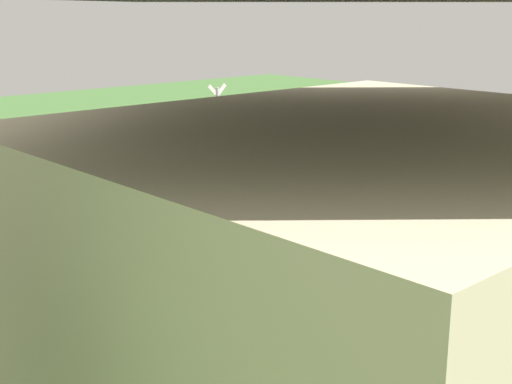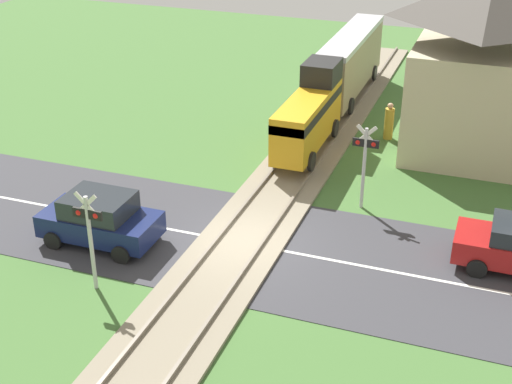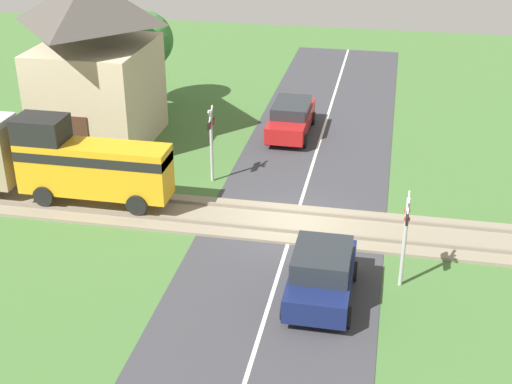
% 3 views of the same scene
% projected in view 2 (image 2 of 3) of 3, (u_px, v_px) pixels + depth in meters
% --- Properties ---
extents(ground_plane, '(60.00, 60.00, 0.00)m').
position_uv_depth(ground_plane, '(241.00, 243.00, 22.83)').
color(ground_plane, '#426B33').
extents(road_surface, '(48.00, 6.40, 0.02)m').
position_uv_depth(road_surface, '(241.00, 243.00, 22.83)').
color(road_surface, '#38383D').
rests_on(road_surface, ground_plane).
extents(track_bed, '(2.80, 48.00, 0.24)m').
position_uv_depth(track_bed, '(241.00, 242.00, 22.80)').
color(track_bed, gray).
rests_on(track_bed, ground_plane).
extents(train, '(1.58, 14.23, 3.18)m').
position_uv_depth(train, '(336.00, 79.00, 31.89)').
color(train, gold).
rests_on(train, track_bed).
extents(car_near_crossing, '(3.73, 1.97, 1.66)m').
position_uv_depth(car_near_crossing, '(100.00, 219.00, 22.54)').
color(car_near_crossing, '#141E4C').
rests_on(car_near_crossing, ground_plane).
extents(crossing_signal_west_approach, '(0.90, 0.18, 3.09)m').
position_uv_depth(crossing_signal_west_approach, '(89.00, 228.00, 19.73)').
color(crossing_signal_west_approach, '#B7B7B7').
rests_on(crossing_signal_west_approach, ground_plane).
extents(crossing_signal_east_approach, '(0.90, 0.18, 3.09)m').
position_uv_depth(crossing_signal_east_approach, '(365.00, 156.00, 24.14)').
color(crossing_signal_east_approach, '#B7B7B7').
rests_on(crossing_signal_east_approach, ground_plane).
extents(station_building, '(5.62, 4.92, 7.27)m').
position_uv_depth(station_building, '(482.00, 70.00, 27.42)').
color(station_building, '#C6B793').
rests_on(station_building, ground_plane).
extents(pedestrian_by_station, '(0.40, 0.40, 1.60)m').
position_uv_depth(pedestrian_by_station, '(389.00, 122.00, 30.27)').
color(pedestrian_by_station, gold).
rests_on(pedestrian_by_station, ground_plane).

